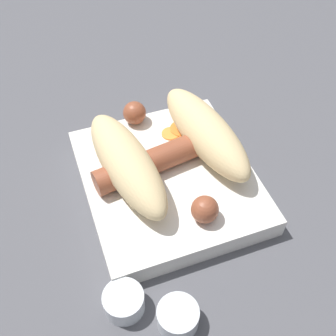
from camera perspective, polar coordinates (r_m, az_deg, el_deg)
The scene contains 7 objects.
ground_plane at distance 0.53m, azimuth -0.00°, elevation -2.62°, with size 3.00×3.00×0.00m, color #4C4C51.
food_tray at distance 0.52m, azimuth -0.00°, elevation -1.70°, with size 0.22×0.20×0.03m.
bread_roll at distance 0.50m, azimuth -0.06°, elevation 2.86°, with size 0.20×0.19×0.05m.
sausage at distance 0.51m, azimuth -0.25°, elevation 1.60°, with size 0.21×0.18×0.03m.
pickled_veggies at distance 0.54m, azimuth 2.04°, elevation 3.73°, with size 0.08×0.05×0.00m.
condiment_cup_near at distance 0.44m, azimuth -5.98°, elevation -17.64°, with size 0.04×0.04×0.02m.
condiment_cup_far at distance 0.44m, azimuth 1.34°, elevation -19.58°, with size 0.04×0.04×0.02m.
Camera 1 is at (0.31, -0.11, 0.42)m, focal length 45.00 mm.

